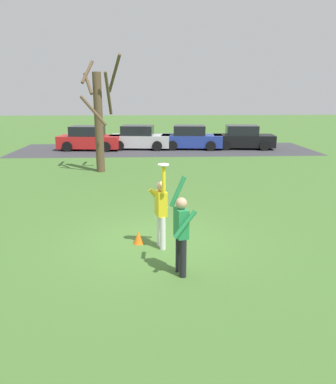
{
  "coord_description": "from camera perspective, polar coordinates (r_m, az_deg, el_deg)",
  "views": [
    {
      "loc": [
        -0.12,
        -8.88,
        3.62
      ],
      "look_at": [
        0.33,
        -0.07,
        1.32
      ],
      "focal_mm": 35.04,
      "sensor_mm": 36.0,
      "label": 1
    }
  ],
  "objects": [
    {
      "name": "ground_plane",
      "position": [
        9.59,
        -1.98,
        -7.58
      ],
      "size": [
        120.0,
        120.0,
        0.0
      ],
      "primitive_type": "plane",
      "color": "#426B2D"
    },
    {
      "name": "person_catcher",
      "position": [
        8.93,
        -1.06,
        -2.59
      ],
      "size": [
        0.49,
        0.58,
        2.08
      ],
      "rotation": [
        0.0,
        0.0,
        -1.32
      ],
      "color": "silver",
      "rests_on": "ground_plane"
    },
    {
      "name": "person_defender",
      "position": [
        7.6,
        2.02,
        -5.74
      ],
      "size": [
        0.53,
        0.62,
        2.04
      ],
      "rotation": [
        0.0,
        0.0,
        1.82
      ],
      "color": "black",
      "rests_on": "ground_plane"
    },
    {
      "name": "frisbee_disc",
      "position": [
        8.46,
        -0.68,
        4.18
      ],
      "size": [
        0.25,
        0.25,
        0.02
      ],
      "primitive_type": "cylinder",
      "color": "white",
      "rests_on": "person_catcher"
    },
    {
      "name": "parked_car_red",
      "position": [
        25.97,
        -11.9,
        7.9
      ],
      "size": [
        4.28,
        2.4,
        1.59
      ],
      "rotation": [
        0.0,
        0.0,
        -0.12
      ],
      "color": "red",
      "rests_on": "ground_plane"
    },
    {
      "name": "parked_car_silver",
      "position": [
        25.94,
        -4.39,
        8.17
      ],
      "size": [
        4.28,
        2.4,
        1.59
      ],
      "rotation": [
        0.0,
        0.0,
        -0.12
      ],
      "color": "#BCBCC1",
      "rests_on": "ground_plane"
    },
    {
      "name": "parked_car_blue",
      "position": [
        25.92,
        3.54,
        8.18
      ],
      "size": [
        4.28,
        2.4,
        1.59
      ],
      "rotation": [
        0.0,
        0.0,
        -0.12
      ],
      "color": "#233893",
      "rests_on": "ground_plane"
    },
    {
      "name": "parked_car_black",
      "position": [
        26.48,
        11.35,
        8.06
      ],
      "size": [
        4.28,
        2.4,
        1.59
      ],
      "rotation": [
        0.0,
        0.0,
        -0.12
      ],
      "color": "black",
      "rests_on": "ground_plane"
    },
    {
      "name": "parking_strip",
      "position": [
        25.65,
        -0.52,
        6.51
      ],
      "size": [
        19.85,
        6.4,
        0.01
      ],
      "primitive_type": "cube",
      "color": "#38383D",
      "rests_on": "ground_plane"
    },
    {
      "name": "bare_tree_tall",
      "position": [
        18.17,
        -10.43,
        11.23
      ],
      "size": [
        1.96,
        1.96,
        5.39
      ],
      "color": "brown",
      "rests_on": "ground_plane"
    },
    {
      "name": "field_cone_orange",
      "position": [
        9.46,
        -4.53,
        -6.9
      ],
      "size": [
        0.26,
        0.26,
        0.32
      ],
      "primitive_type": "cone",
      "color": "orange",
      "rests_on": "ground_plane"
    }
  ]
}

